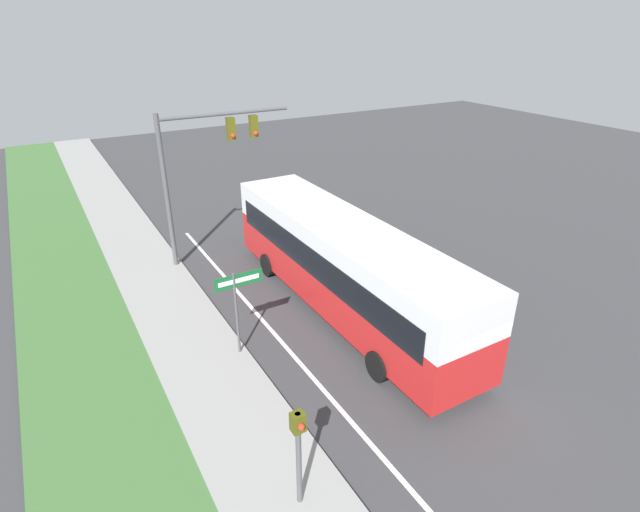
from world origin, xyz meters
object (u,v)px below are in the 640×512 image
object	(u,v)px
bus	(344,261)
street_sign	(238,297)
signal_gantry	(203,157)
pedestrian_signal	(299,444)

from	to	relation	value
bus	street_sign	world-z (taller)	bus
signal_gantry	bus	bearing A→B (deg)	-67.78
signal_gantry	pedestrian_signal	distance (m)	13.49
pedestrian_signal	bus	bearing A→B (deg)	50.69
signal_gantry	street_sign	world-z (taller)	signal_gantry
street_sign	pedestrian_signal	bearing A→B (deg)	-99.79
bus	pedestrian_signal	xyz separation A→B (m)	(-5.24, -6.39, -0.18)
signal_gantry	pedestrian_signal	xyz separation A→B (m)	(-2.56, -12.96, -2.77)
pedestrian_signal	signal_gantry	bearing A→B (deg)	78.84
street_sign	bus	bearing A→B (deg)	8.68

